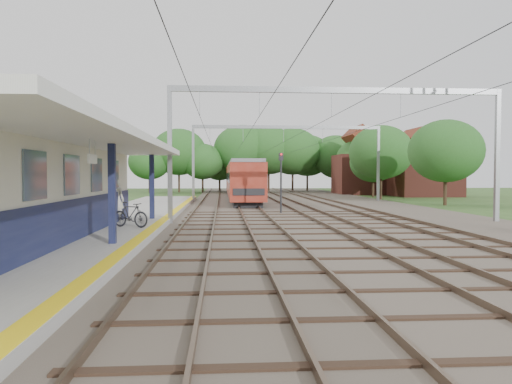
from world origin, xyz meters
name	(u,v)px	position (x,y,z in m)	size (l,w,h in m)	color
ground	(336,297)	(0.00, 0.00, 0.00)	(160.00, 160.00, 0.00)	#2D4C1E
ballast_bed	(301,205)	(4.00, 30.00, 0.05)	(18.00, 90.00, 0.10)	#473D33
platform	(116,224)	(-7.50, 14.00, 0.17)	(5.00, 52.00, 0.35)	gray
yellow_stripe	(163,220)	(-5.25, 14.00, 0.35)	(0.45, 52.00, 0.01)	yellow
station_building	(29,190)	(-8.88, 7.00, 2.04)	(3.41, 18.00, 3.40)	beige
canopy	(52,140)	(-7.77, 6.00, 3.64)	(6.40, 20.00, 3.44)	#13183B
rail_tracks	(270,204)	(1.50, 30.00, 0.18)	(11.80, 88.00, 0.15)	brown
catenary_system	(303,133)	(3.39, 25.28, 5.51)	(17.22, 88.00, 7.00)	gray
tree_band	(268,157)	(3.84, 57.12, 4.92)	(31.72, 30.88, 8.82)	#382619
house_near	(425,170)	(21.00, 46.00, 2.99)	(7.00, 6.12, 7.89)	brown
house_far	(367,169)	(16.00, 52.00, 3.23)	(8.00, 6.12, 8.66)	brown
person	(116,200)	(-7.36, 13.56, 1.35)	(0.73, 0.48, 2.01)	beige
bicycle	(130,215)	(-6.22, 10.85, 0.88)	(0.50, 1.77, 1.07)	black
train	(240,179)	(-0.50, 42.22, 2.01)	(2.73, 33.98, 3.60)	black
signal_post	(281,177)	(1.35, 21.33, 2.38)	(0.29, 0.26, 3.92)	black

